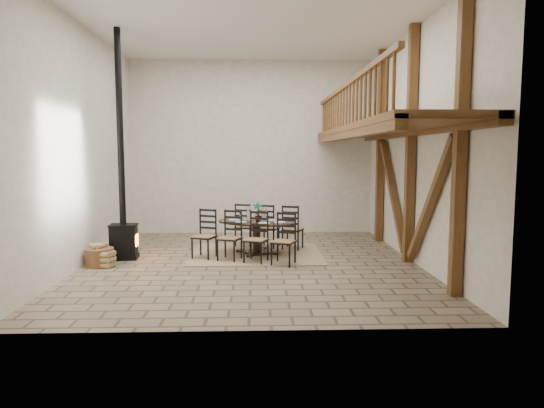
{
  "coord_description": "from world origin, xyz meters",
  "views": [
    {
      "loc": [
        0.1,
        -10.21,
        2.34
      ],
      "look_at": [
        0.46,
        0.4,
        1.23
      ],
      "focal_mm": 32.0,
      "sensor_mm": 36.0,
      "label": 1
    }
  ],
  "objects_px": {
    "wood_stove": "(123,208)",
    "log_stack": "(105,259)",
    "log_basket": "(100,256)",
    "dining_table": "(255,238)"
  },
  "relations": [
    {
      "from": "log_basket",
      "to": "log_stack",
      "type": "distance_m",
      "value": 0.19
    },
    {
      "from": "wood_stove",
      "to": "log_stack",
      "type": "bearing_deg",
      "value": -106.91
    },
    {
      "from": "dining_table",
      "to": "log_basket",
      "type": "xyz_separation_m",
      "value": [
        -3.24,
        -1.01,
        -0.19
      ]
    },
    {
      "from": "wood_stove",
      "to": "log_stack",
      "type": "xyz_separation_m",
      "value": [
        -0.18,
        -0.8,
        -0.98
      ]
    },
    {
      "from": "wood_stove",
      "to": "log_stack",
      "type": "distance_m",
      "value": 1.27
    },
    {
      "from": "log_basket",
      "to": "log_stack",
      "type": "height_order",
      "value": "log_basket"
    },
    {
      "from": "log_basket",
      "to": "log_stack",
      "type": "xyz_separation_m",
      "value": [
        0.15,
        -0.12,
        -0.04
      ]
    },
    {
      "from": "wood_stove",
      "to": "dining_table",
      "type": "bearing_deg",
      "value": 1.91
    },
    {
      "from": "log_stack",
      "to": "dining_table",
      "type": "bearing_deg",
      "value": 20.03
    },
    {
      "from": "wood_stove",
      "to": "log_basket",
      "type": "bearing_deg",
      "value": -119.78
    }
  ]
}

